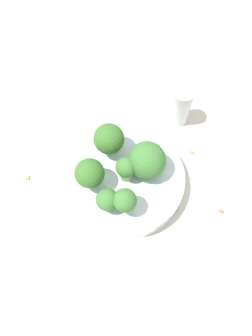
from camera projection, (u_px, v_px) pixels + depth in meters
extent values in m
plane|color=beige|center=(126.00, 184.00, 0.55)|extent=(3.00, 3.00, 0.00)
cylinder|color=silver|center=(126.00, 180.00, 0.54)|extent=(0.19, 0.19, 0.03)
cylinder|color=#84AD66|center=(146.00, 166.00, 0.52)|extent=(0.02, 0.02, 0.02)
sphere|color=#3D7533|center=(147.00, 160.00, 0.50)|extent=(0.06, 0.06, 0.06)
cylinder|color=#84AD66|center=(110.00, 146.00, 0.53)|extent=(0.02, 0.02, 0.03)
sphere|color=#386B28|center=(109.00, 139.00, 0.51)|extent=(0.05, 0.05, 0.05)
cylinder|color=#84AD66|center=(126.00, 172.00, 0.51)|extent=(0.03, 0.03, 0.03)
sphere|color=#3D7533|center=(126.00, 167.00, 0.49)|extent=(0.03, 0.03, 0.03)
cylinder|color=#7A9E5B|center=(125.00, 205.00, 0.49)|extent=(0.02, 0.02, 0.03)
sphere|color=#3D7533|center=(125.00, 200.00, 0.47)|extent=(0.04, 0.04, 0.04)
cylinder|color=#7A9E5B|center=(91.00, 179.00, 0.51)|extent=(0.02, 0.02, 0.03)
sphere|color=#386B28|center=(90.00, 173.00, 0.49)|extent=(0.05, 0.05, 0.05)
cylinder|color=#7A9E5B|center=(108.00, 204.00, 0.49)|extent=(0.03, 0.03, 0.02)
sphere|color=#3D7533|center=(108.00, 200.00, 0.48)|extent=(0.03, 0.03, 0.03)
cylinder|color=silver|center=(180.00, 110.00, 0.58)|extent=(0.03, 0.03, 0.06)
cylinder|color=#B7B7BC|center=(184.00, 96.00, 0.55)|extent=(0.03, 0.03, 0.02)
cube|color=olive|center=(222.00, 211.00, 0.53)|extent=(0.01, 0.01, 0.01)
cube|color=tan|center=(27.00, 177.00, 0.55)|extent=(0.01, 0.01, 0.01)
cube|color=tan|center=(192.00, 151.00, 0.58)|extent=(0.01, 0.01, 0.01)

